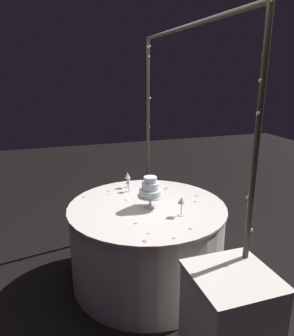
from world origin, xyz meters
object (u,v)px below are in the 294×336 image
(tiered_cake, at_px, (150,190))
(wine_glass_2, at_px, (127,176))
(side_table, at_px, (229,327))
(wine_glass_1, at_px, (182,201))
(decorative_arch, at_px, (184,123))
(main_table, at_px, (147,243))
(wine_glass_0, at_px, (129,182))

(tiered_cake, bearing_deg, wine_glass_2, -173.84)
(side_table, height_order, wine_glass_2, wine_glass_2)
(wine_glass_2, bearing_deg, tiered_cake, 6.16)
(tiered_cake, relative_size, wine_glass_1, 1.73)
(decorative_arch, distance_m, main_table, 1.14)
(wine_glass_0, bearing_deg, wine_glass_1, 21.82)
(side_table, distance_m, tiered_cake, 1.21)
(decorative_arch, relative_size, tiered_cake, 8.03)
(main_table, xyz_separation_m, wine_glass_0, (-0.39, -0.06, 0.47))
(decorative_arch, xyz_separation_m, main_table, (-0.00, -0.33, -1.09))
(decorative_arch, distance_m, wine_glass_0, 0.83)
(side_table, relative_size, wine_glass_2, 4.65)
(tiered_cake, xyz_separation_m, wine_glass_2, (-0.55, -0.06, -0.04))
(wine_glass_2, bearing_deg, side_table, 7.15)
(decorative_arch, height_order, wine_glass_0, decorative_arch)
(side_table, bearing_deg, wine_glass_1, 176.97)
(side_table, bearing_deg, tiered_cake, -172.35)
(side_table, bearing_deg, wine_glass_2, -172.85)
(decorative_arch, height_order, wine_glass_1, decorative_arch)
(wine_glass_1, bearing_deg, main_table, -143.93)
(wine_glass_0, bearing_deg, decorative_arch, 45.59)
(main_table, bearing_deg, decorative_arch, 89.80)
(decorative_arch, bearing_deg, wine_glass_0, -134.41)
(wine_glass_0, height_order, wine_glass_1, wine_glass_1)
(wine_glass_1, bearing_deg, tiered_cake, -141.55)
(wine_glass_0, relative_size, wine_glass_2, 0.85)
(main_table, height_order, wine_glass_1, wine_glass_1)
(wine_glass_1, bearing_deg, decorative_arch, 155.38)
(tiered_cake, xyz_separation_m, wine_glass_1, (0.24, 0.19, -0.04))
(main_table, bearing_deg, side_table, 8.14)
(tiered_cake, bearing_deg, main_table, -160.09)
(side_table, distance_m, wine_glass_2, 1.71)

